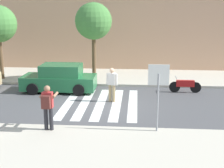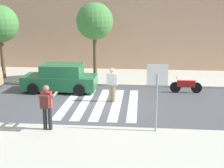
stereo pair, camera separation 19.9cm
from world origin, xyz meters
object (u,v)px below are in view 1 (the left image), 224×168
stop_sign (158,83)px  motorcycle (185,85)px  pedestrian_crossing (112,83)px  street_tree_center (93,22)px  parked_car_green (60,79)px  photographer_with_backpack (48,104)px

stop_sign → motorcycle: size_ratio=1.43×
pedestrian_crossing → motorcycle: bearing=27.6°
street_tree_center → parked_car_green: bearing=-127.3°
parked_car_green → motorcycle: size_ratio=2.33×
stop_sign → photographer_with_backpack: stop_sign is taller
motorcycle → street_tree_center: size_ratio=0.37×
parked_car_green → motorcycle: parked_car_green is taller
pedestrian_crossing → parked_car_green: size_ratio=0.42×
stop_sign → photographer_with_backpack: size_ratio=1.46×
photographer_with_backpack → parked_car_green: size_ratio=0.42×
pedestrian_crossing → motorcycle: pedestrian_crossing is taller
stop_sign → pedestrian_crossing: size_ratio=1.46×
photographer_with_backpack → street_tree_center: 8.65m
pedestrian_crossing → street_tree_center: 5.05m
pedestrian_crossing → street_tree_center: (-1.44, 3.93, 2.83)m
pedestrian_crossing → motorcycle: 4.47m
stop_sign → street_tree_center: 8.85m
parked_car_green → stop_sign: bearing=-48.5°
parked_car_green → street_tree_center: street_tree_center is taller
stop_sign → street_tree_center: bearing=113.4°
motorcycle → street_tree_center: (-5.37, 1.88, 3.39)m
stop_sign → street_tree_center: street_tree_center is taller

